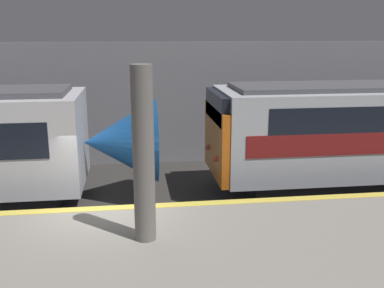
% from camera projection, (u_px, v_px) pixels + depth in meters
% --- Properties ---
extents(ground_plane, '(120.00, 120.00, 0.00)m').
position_uv_depth(ground_plane, '(108.00, 241.00, 11.38)').
color(ground_plane, '#33302D').
extents(platform, '(40.00, 5.36, 0.97)m').
position_uv_depth(platform, '(100.00, 281.00, 8.69)').
color(platform, gray).
rests_on(platform, ground).
extents(station_rear_barrier, '(50.00, 0.15, 4.78)m').
position_uv_depth(station_rear_barrier, '(114.00, 105.00, 17.45)').
color(station_rear_barrier, gray).
rests_on(station_rear_barrier, ground).
extents(support_pillar_near, '(0.44, 0.44, 3.62)m').
position_uv_depth(support_pillar_near, '(144.00, 156.00, 8.97)').
color(support_pillar_near, slate).
rests_on(support_pillar_near, platform).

